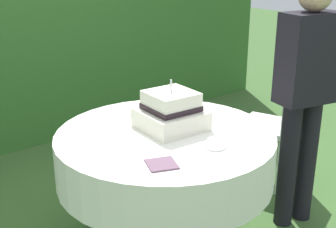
{
  "coord_description": "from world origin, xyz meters",
  "views": [
    {
      "loc": [
        -1.47,
        -1.83,
        1.74
      ],
      "look_at": [
        0.04,
        0.02,
        0.88
      ],
      "focal_mm": 48.57,
      "sensor_mm": 36.0,
      "label": 1
    }
  ],
  "objects": [
    {
      "name": "serving_plate_near",
      "position": [
        0.13,
        0.38,
        0.78
      ],
      "size": [
        0.13,
        0.13,
        0.01
      ],
      "primitive_type": "cylinder",
      "color": "white",
      "rests_on": "cake_table"
    },
    {
      "name": "napkin_stack",
      "position": [
        -0.26,
        -0.3,
        0.78
      ],
      "size": [
        0.18,
        0.18,
        0.01
      ],
      "primitive_type": "cube",
      "rotation": [
        0.0,
        0.0,
        -0.38
      ],
      "color": "#6B4C60",
      "rests_on": "cake_table"
    },
    {
      "name": "cake_table",
      "position": [
        0.0,
        0.0,
        0.64
      ],
      "size": [
        1.23,
        1.23,
        0.78
      ],
      "color": "#4C4C51",
      "rests_on": "ground_plane"
    },
    {
      "name": "wedding_cake",
      "position": [
        0.08,
        0.04,
        0.87
      ],
      "size": [
        0.36,
        0.36,
        0.29
      ],
      "color": "silver",
      "rests_on": "cake_table"
    },
    {
      "name": "standing_person",
      "position": [
        0.88,
        -0.29,
        0.93
      ],
      "size": [
        0.4,
        0.28,
        1.6
      ],
      "color": "black",
      "rests_on": "ground_plane"
    },
    {
      "name": "serving_plate_far",
      "position": [
        0.08,
        -0.32,
        0.78
      ],
      "size": [
        0.12,
        0.12,
        0.01
      ],
      "primitive_type": "cylinder",
      "color": "white",
      "rests_on": "cake_table"
    },
    {
      "name": "garden_chair",
      "position": [
        1.2,
        0.12,
        0.54
      ],
      "size": [
        0.51,
        0.51,
        0.89
      ],
      "color": "white",
      "rests_on": "ground_plane"
    }
  ]
}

